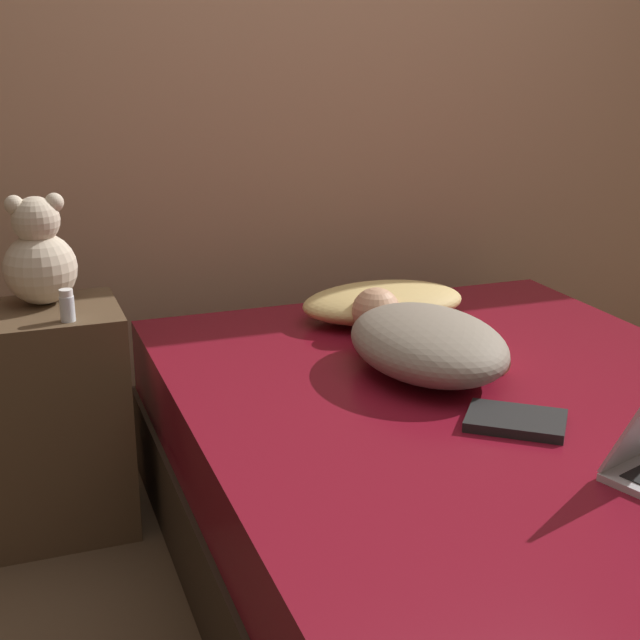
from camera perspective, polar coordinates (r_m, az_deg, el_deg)
The scene contains 9 objects.
ground_plane at distance 2.54m, azimuth 10.18°, elevation -15.84°, with size 12.00×12.00×0.00m, color brown.
wall_back at distance 3.28m, azimuth -0.20°, elevation 16.08°, with size 8.00×0.06×2.60m.
bed at distance 2.41m, azimuth 10.51°, elevation -10.79°, with size 1.53×2.00×0.51m.
nightstand at distance 2.69m, azimuth -17.13°, elevation -6.26°, with size 0.45×0.36×0.67m.
pillow at distance 2.89m, azimuth 4.07°, elevation 1.15°, with size 0.54×0.35×0.11m.
person_lying at distance 2.46m, azimuth 6.67°, elevation -1.30°, with size 0.40×0.69×0.17m.
teddy_bear at distance 2.61m, azimuth -17.52°, elevation 3.88°, with size 0.20×0.20×0.31m.
bottle_clear at distance 2.45m, azimuth -15.88°, elevation 0.89°, with size 0.04×0.04×0.09m.
book at distance 2.17m, azimuth 12.43°, elevation -6.30°, with size 0.28×0.27×0.02m.
Camera 1 is at (-1.13, -1.80, 1.39)m, focal length 50.00 mm.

